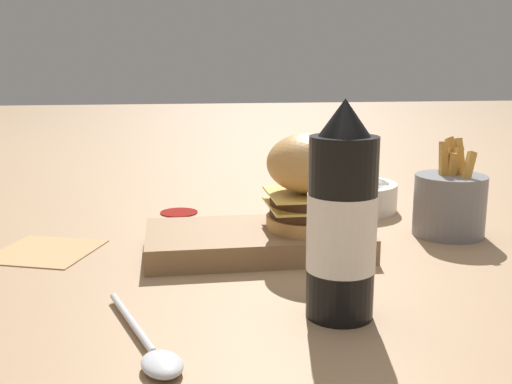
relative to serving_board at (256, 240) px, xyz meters
name	(u,v)px	position (x,y,z in m)	size (l,w,h in m)	color
ground_plane	(260,248)	(-0.01, -0.02, -0.02)	(6.00, 6.00, 0.00)	#9E7A56
serving_board	(256,240)	(0.00, 0.00, 0.00)	(0.29, 0.16, 0.03)	olive
burger	(309,180)	(-0.07, 0.00, 0.08)	(0.11, 0.11, 0.13)	tan
ketchup_bottle	(342,222)	(-0.05, 0.22, 0.08)	(0.07, 0.07, 0.21)	black
fries_basket	(450,203)	(-0.29, -0.04, 0.03)	(0.10, 0.10, 0.14)	slate
side_bowl	(350,195)	(-0.19, -0.21, 0.01)	(0.16, 0.16, 0.05)	silver
spoon	(153,352)	(0.13, 0.28, -0.01)	(0.08, 0.18, 0.01)	silver
ketchup_puddle	(179,212)	(0.10, -0.23, -0.01)	(0.06, 0.06, 0.00)	#9E140F
parchment_square	(45,251)	(0.28, -0.04, -0.01)	(0.16, 0.16, 0.00)	tan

